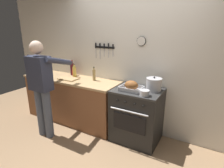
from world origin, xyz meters
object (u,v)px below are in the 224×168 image
at_px(bottle_wine_red, 72,69).
at_px(bottle_cooking_oil, 75,72).
at_px(bottle_hot_sauce, 74,72).
at_px(roasting_pan, 131,86).
at_px(saucepan, 144,93).
at_px(cutting_board, 68,79).
at_px(person_cook, 42,84).
at_px(stock_pot, 154,84).
at_px(stove, 137,115).
at_px(bottle_vinegar, 94,75).

relative_size(bottle_wine_red, bottle_cooking_oil, 1.16).
xyz_separation_m(bottle_cooking_oil, bottle_hot_sauce, (-0.08, 0.06, -0.03)).
relative_size(bottle_cooking_oil, bottle_hot_sauce, 1.35).
bearing_deg(roasting_pan, bottle_hot_sauce, 170.28).
xyz_separation_m(saucepan, cutting_board, (-1.58, 0.12, -0.03)).
height_order(roasting_pan, bottle_cooking_oil, bottle_cooking_oil).
relative_size(roasting_pan, saucepan, 2.51).
xyz_separation_m(person_cook, stock_pot, (1.67, 0.76, 0.05)).
relative_size(saucepan, bottle_wine_red, 0.45).
height_order(bottle_wine_red, bottle_hot_sauce, bottle_wine_red).
bearing_deg(cutting_board, stock_pot, 5.97).
distance_m(saucepan, cutting_board, 1.59).
height_order(stock_pot, bottle_wine_red, bottle_wine_red).
xyz_separation_m(stove, bottle_vinegar, (-0.92, 0.09, 0.56)).
height_order(saucepan, cutting_board, saucepan).
height_order(bottle_vinegar, bottle_cooking_oil, bottle_cooking_oil).
bearing_deg(saucepan, cutting_board, 175.64).
distance_m(roasting_pan, bottle_cooking_oil, 1.33).
distance_m(roasting_pan, bottle_vinegar, 0.86).
bearing_deg(stove, person_cook, -154.96).
relative_size(stock_pot, cutting_board, 0.67).
height_order(person_cook, saucepan, person_cook).
bearing_deg(bottle_wine_red, stock_pot, -4.11).
relative_size(cutting_board, bottle_wine_red, 1.16).
xyz_separation_m(bottle_wine_red, bottle_hot_sauce, (0.09, -0.06, -0.05)).
distance_m(roasting_pan, cutting_board, 1.32).
relative_size(stove, bottle_vinegar, 3.48).
bearing_deg(cutting_board, bottle_wine_red, 118.15).
distance_m(person_cook, bottle_wine_red, 0.89).
xyz_separation_m(person_cook, bottle_wine_red, (-0.12, 0.88, 0.08)).
relative_size(bottle_vinegar, bottle_cooking_oil, 0.97).
relative_size(person_cook, roasting_pan, 4.72).
height_order(saucepan, bottle_vinegar, bottle_vinegar).
xyz_separation_m(stock_pot, bottle_hot_sauce, (-1.70, 0.07, -0.02)).
distance_m(stove, person_cook, 1.67).
bearing_deg(bottle_wine_red, cutting_board, -61.85).
relative_size(stock_pot, saucepan, 1.73).
xyz_separation_m(person_cook, saucepan, (1.62, 0.46, -0.01)).
distance_m(cutting_board, bottle_hot_sauce, 0.26).
height_order(cutting_board, bottle_wine_red, bottle_wine_red).
bearing_deg(bottle_vinegar, saucepan, -15.30).
xyz_separation_m(person_cook, roasting_pan, (1.36, 0.59, 0.02)).
xyz_separation_m(person_cook, cutting_board, (0.04, 0.59, -0.04)).
xyz_separation_m(stove, roasting_pan, (-0.08, -0.09, 0.52)).
bearing_deg(cutting_board, roasting_pan, 0.02).
xyz_separation_m(stock_pot, saucepan, (-0.04, -0.29, -0.06)).
bearing_deg(roasting_pan, bottle_cooking_oil, 172.12).
distance_m(saucepan, bottle_cooking_oil, 1.61).
distance_m(roasting_pan, saucepan, 0.29).
bearing_deg(stove, saucepan, -48.71).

